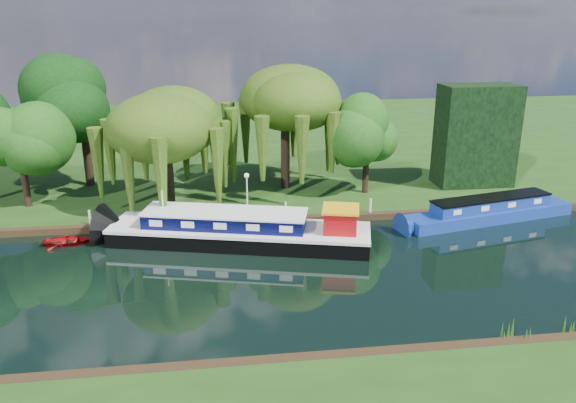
{
  "coord_description": "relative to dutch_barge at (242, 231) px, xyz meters",
  "views": [
    {
      "loc": [
        -1.53,
        -27.61,
        13.81
      ],
      "look_at": [
        2.67,
        4.55,
        2.8
      ],
      "focal_mm": 35.0,
      "sensor_mm": 36.0,
      "label": 1
    }
  ],
  "objects": [
    {
      "name": "white_cruiser",
      "position": [
        17.29,
        2.15,
        -0.85
      ],
      "size": [
        3.08,
        2.85,
        1.33
      ],
      "primitive_type": "imported",
      "rotation": [
        0.0,
        0.0,
        1.26
      ],
      "color": "silver",
      "rests_on": "ground"
    },
    {
      "name": "far_bank",
      "position": [
        0.19,
        28.98,
        -0.62
      ],
      "size": [
        120.0,
        52.0,
        0.45
      ],
      "primitive_type": "cube",
      "color": "#1C370F",
      "rests_on": "ground"
    },
    {
      "name": "dutch_barge",
      "position": [
        0.0,
        0.0,
        0.0
      ],
      "size": [
        16.6,
        7.55,
        3.42
      ],
      "rotation": [
        0.0,
        0.0,
        -0.25
      ],
      "color": "black",
      "rests_on": "ground"
    },
    {
      "name": "tree_far_left",
      "position": [
        -15.02,
        7.89,
        4.5
      ],
      "size": [
        4.43,
        4.43,
        7.13
      ],
      "color": "black",
      "rests_on": "far_bank"
    },
    {
      "name": "reeds_near",
      "position": [
        7.07,
        -12.59,
        -0.3
      ],
      "size": [
        33.7,
        1.5,
        1.1
      ],
      "color": "#1F4B14",
      "rests_on": "ground"
    },
    {
      "name": "willow_left",
      "position": [
        -4.8,
        6.62,
        5.38
      ],
      "size": [
        6.64,
        6.64,
        7.96
      ],
      "color": "black",
      "rests_on": "far_bank"
    },
    {
      "name": "lamppost",
      "position": [
        0.69,
        5.48,
        1.57
      ],
      "size": [
        0.36,
        0.36,
        2.56
      ],
      "color": "silver",
      "rests_on": "far_bank"
    },
    {
      "name": "conifer_hedge",
      "position": [
        19.19,
        8.98,
        3.6
      ],
      "size": [
        6.0,
        3.0,
        8.0
      ],
      "primitive_type": "cube",
      "color": "black",
      "rests_on": "far_bank"
    },
    {
      "name": "tree_far_right",
      "position": [
        10.0,
        7.89,
        4.16
      ],
      "size": [
        4.03,
        4.03,
        6.6
      ],
      "color": "black",
      "rests_on": "far_bank"
    },
    {
      "name": "tree_far_mid",
      "position": [
        -11.61,
        12.69,
        6.12
      ],
      "size": [
        5.79,
        5.79,
        9.47
      ],
      "color": "black",
      "rests_on": "far_bank"
    },
    {
      "name": "ground",
      "position": [
        0.19,
        -5.02,
        -0.85
      ],
      "size": [
        120.0,
        120.0,
        0.0
      ],
      "primitive_type": "plane",
      "color": "black"
    },
    {
      "name": "mooring_posts",
      "position": [
        -0.31,
        3.38,
        0.1
      ],
      "size": [
        19.16,
        0.16,
        1.0
      ],
      "color": "silver",
      "rests_on": "far_bank"
    },
    {
      "name": "willow_right",
      "position": [
        4.01,
        9.95,
        5.9
      ],
      "size": [
        7.09,
        7.09,
        8.63
      ],
      "color": "black",
      "rests_on": "far_bank"
    },
    {
      "name": "red_dinghy",
      "position": [
        -10.84,
        1.28,
        -0.85
      ],
      "size": [
        2.98,
        2.18,
        0.6
      ],
      "primitive_type": "imported",
      "rotation": [
        0.0,
        0.0,
        1.6
      ],
      "color": "#9A0B0E",
      "rests_on": "ground"
    },
    {
      "name": "narrowboat",
      "position": [
        17.32,
        1.88,
        -0.19
      ],
      "size": [
        12.8,
        4.8,
        1.84
      ],
      "rotation": [
        0.0,
        0.0,
        0.22
      ],
      "color": "navy",
      "rests_on": "ground"
    }
  ]
}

